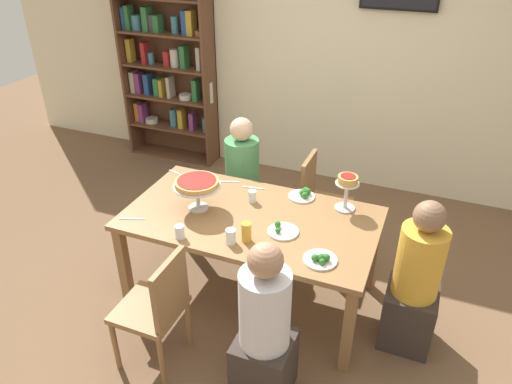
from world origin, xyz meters
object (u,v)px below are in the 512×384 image
at_px(chair_near_left, 158,306).
at_px(cutlery_spare_fork, 177,173).
at_px(beer_glass_amber_tall, 246,232).
at_px(water_glass_clear_far, 252,196).
at_px(diner_near_right, 264,335).
at_px(cutlery_fork_near, 228,182).
at_px(chair_far_right, 319,199).
at_px(deep_dish_pizza_stand, 197,185).
at_px(salad_plate_near_diner, 282,231).
at_px(bookshelf, 168,63).
at_px(diner_head_east, 414,287).
at_px(cutlery_knife_near, 204,180).
at_px(water_glass_clear_near, 180,232).
at_px(salad_plate_far_diner, 303,194).
at_px(dining_table, 251,225).
at_px(diner_far_left, 242,186).
at_px(cutlery_fork_far, 132,219).
at_px(salad_plate_spare, 321,259).
at_px(cutlery_knife_far, 253,188).
at_px(personal_pizza_stand, 347,186).
at_px(water_glass_clear_spare, 230,236).

bearing_deg(chair_near_left, cutlery_spare_fork, 23.78).
distance_m(beer_glass_amber_tall, water_glass_clear_far, 0.50).
distance_m(diner_near_right, cutlery_fork_near, 1.45).
xyz_separation_m(chair_far_right, deep_dish_pizza_stand, (-0.70, -0.87, 0.45)).
bearing_deg(salad_plate_near_diner, bookshelf, 135.28).
height_order(deep_dish_pizza_stand, salad_plate_near_diner, deep_dish_pizza_stand).
bearing_deg(diner_head_east, water_glass_clear_far, -10.08).
distance_m(diner_head_east, salad_plate_near_diner, 0.95).
bearing_deg(cutlery_knife_near, beer_glass_amber_tall, 133.63).
bearing_deg(bookshelf, diner_head_east, -33.81).
bearing_deg(water_glass_clear_near, water_glass_clear_far, 65.82).
distance_m(diner_head_east, salad_plate_far_diner, 1.05).
relative_size(dining_table, diner_head_east, 1.58).
distance_m(dining_table, diner_far_left, 0.89).
distance_m(cutlery_fork_near, cutlery_knife_near, 0.20).
distance_m(diner_far_left, cutlery_spare_fork, 0.63).
bearing_deg(cutlery_knife_near, deep_dish_pizza_stand, 109.56).
bearing_deg(water_glass_clear_far, bookshelf, 134.57).
height_order(beer_glass_amber_tall, cutlery_fork_far, beer_glass_amber_tall).
height_order(diner_head_east, salad_plate_far_diner, diner_head_east).
xyz_separation_m(chair_near_left, water_glass_clear_near, (-0.04, 0.40, 0.30)).
xyz_separation_m(diner_near_right, water_glass_clear_far, (-0.48, 0.99, 0.30)).
bearing_deg(cutlery_knife_near, salad_plate_spare, 148.46).
relative_size(chair_near_left, chair_far_right, 1.00).
bearing_deg(cutlery_fork_far, cutlery_fork_near, 40.39).
bearing_deg(salad_plate_near_diner, diner_near_right, -78.53).
bearing_deg(salad_plate_near_diner, water_glass_clear_near, -152.73).
height_order(water_glass_clear_far, cutlery_fork_far, water_glass_clear_far).
bearing_deg(cutlery_knife_near, chair_near_left, 100.42).
bearing_deg(cutlery_knife_far, bookshelf, -52.11).
height_order(personal_pizza_stand, cutlery_knife_far, personal_pizza_stand).
distance_m(dining_table, cutlery_fork_far, 0.86).
xyz_separation_m(salad_plate_far_diner, cutlery_knife_far, (-0.41, -0.02, -0.02)).
height_order(personal_pizza_stand, water_glass_clear_far, personal_pizza_stand).
distance_m(diner_near_right, cutlery_spare_fork, 1.72).
bearing_deg(cutlery_fork_near, cutlery_knife_near, -2.30).
height_order(beer_glass_amber_tall, cutlery_knife_far, beer_glass_amber_tall).
distance_m(salad_plate_spare, cutlery_fork_near, 1.20).
bearing_deg(diner_head_east, salad_plate_near_diner, 4.45).
bearing_deg(cutlery_fork_far, chair_far_right, 26.80).
distance_m(cutlery_knife_near, cutlery_knife_far, 0.42).
bearing_deg(deep_dish_pizza_stand, water_glass_clear_spare, -37.26).
xyz_separation_m(chair_far_right, cutlery_knife_near, (-0.86, -0.48, 0.26)).
distance_m(chair_far_right, deep_dish_pizza_stand, 1.21).
relative_size(dining_table, diner_far_left, 1.58).
relative_size(diner_near_right, chair_near_left, 1.32).
relative_size(water_glass_clear_spare, cutlery_spare_fork, 0.59).
bearing_deg(salad_plate_far_diner, deep_dish_pizza_stand, -146.63).
relative_size(personal_pizza_stand, water_glass_clear_far, 2.96).
bearing_deg(diner_head_east, diner_near_right, 44.75).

